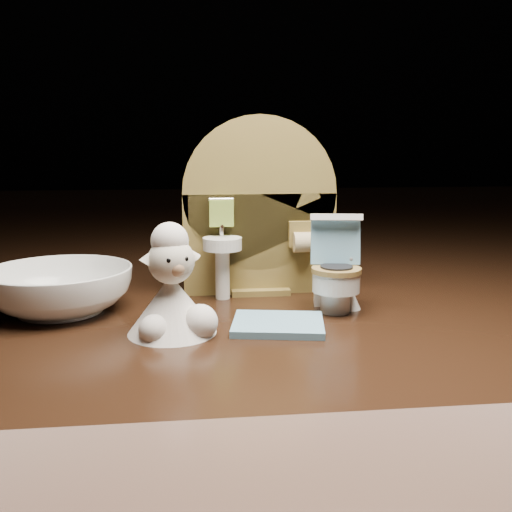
{
  "coord_description": "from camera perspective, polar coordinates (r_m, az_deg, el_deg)",
  "views": [
    {
      "loc": [
        -0.06,
        -0.41,
        0.13
      ],
      "look_at": [
        -0.01,
        -0.01,
        0.05
      ],
      "focal_mm": 40.0,
      "sensor_mm": 36.0,
      "label": 1
    }
  ],
  "objects": [
    {
      "name": "plush_lamb",
      "position": [
        0.39,
        -8.34,
        -3.89
      ],
      "size": [
        0.06,
        0.06,
        0.08
      ],
      "rotation": [
        0.0,
        0.0,
        0.35
      ],
      "color": "silver",
      "rests_on": "ground"
    },
    {
      "name": "backdrop_panel",
      "position": [
        0.49,
        0.26,
        3.94
      ],
      "size": [
        0.13,
        0.05,
        0.15
      ],
      "color": "olive",
      "rests_on": "ground"
    },
    {
      "name": "ceramic_bowl",
      "position": [
        0.46,
        -19.04,
        -3.25
      ],
      "size": [
        0.14,
        0.14,
        0.03
      ],
      "primitive_type": "imported",
      "rotation": [
        0.0,
        0.0,
        -0.38
      ],
      "color": "white",
      "rests_on": "ground"
    },
    {
      "name": "toilet_brush",
      "position": [
        0.45,
        9.35,
        -3.86
      ],
      "size": [
        0.02,
        0.02,
        0.04
      ],
      "color": "white",
      "rests_on": "ground"
    },
    {
      "name": "toy_toilet",
      "position": [
        0.44,
        7.92,
        -1.89
      ],
      "size": [
        0.04,
        0.05,
        0.08
      ],
      "rotation": [
        0.0,
        0.0,
        -0.16
      ],
      "color": "white",
      "rests_on": "ground"
    },
    {
      "name": "bath_mat",
      "position": [
        0.4,
        2.22,
        -6.83
      ],
      "size": [
        0.07,
        0.06,
        0.0
      ],
      "primitive_type": "cube",
      "rotation": [
        0.0,
        0.0,
        -0.18
      ],
      "color": "#679AB4",
      "rests_on": "ground"
    }
  ]
}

